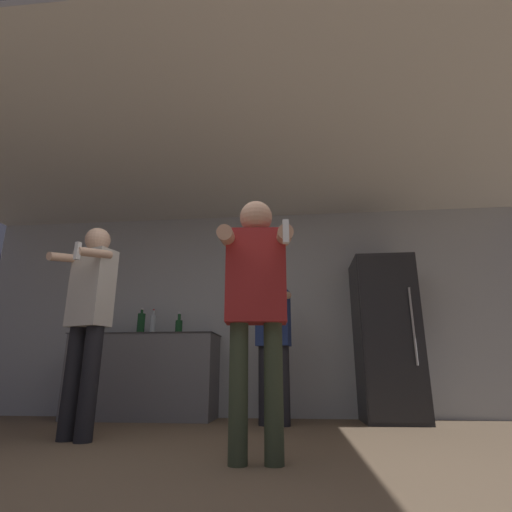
# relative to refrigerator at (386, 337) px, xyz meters

# --- Properties ---
(ground_plane) EXTENTS (14.00, 14.00, 0.00)m
(ground_plane) POSITION_rel_refrigerator_xyz_m (-1.62, -2.74, -0.89)
(ground_plane) COLOR brown
(wall_back) EXTENTS (7.00, 0.06, 2.55)m
(wall_back) POSITION_rel_refrigerator_xyz_m (-1.62, 0.37, 0.38)
(wall_back) COLOR #B2B7BC
(wall_back) RESTS_ON ground_plane
(ceiling_slab) EXTENTS (7.00, 3.60, 0.05)m
(ceiling_slab) POSITION_rel_refrigerator_xyz_m (-1.62, -1.20, 1.68)
(ceiling_slab) COLOR silver
(ceiling_slab) RESTS_ON wall_back
(refrigerator) EXTENTS (0.64, 0.71, 1.78)m
(refrigerator) POSITION_rel_refrigerator_xyz_m (0.00, 0.00, 0.00)
(refrigerator) COLOR #262628
(refrigerator) RESTS_ON ground_plane
(counter) EXTENTS (1.71, 0.61, 0.95)m
(counter) POSITION_rel_refrigerator_xyz_m (-2.79, 0.05, -0.41)
(counter) COLOR slate
(counter) RESTS_ON ground_plane
(bottle_brown_liquor) EXTENTS (0.08, 0.08, 0.27)m
(bottle_brown_liquor) POSITION_rel_refrigerator_xyz_m (-2.40, 0.03, 0.16)
(bottle_brown_liquor) COLOR #194723
(bottle_brown_liquor) RESTS_ON counter
(bottle_tall_gin) EXTENTS (0.06, 0.06, 0.32)m
(bottle_tall_gin) POSITION_rel_refrigerator_xyz_m (-3.41, 0.03, 0.18)
(bottle_tall_gin) COLOR #194723
(bottle_tall_gin) RESTS_ON counter
(bottle_short_whiskey) EXTENTS (0.07, 0.07, 0.26)m
(bottle_short_whiskey) POSITION_rel_refrigerator_xyz_m (-3.50, 0.03, 0.16)
(bottle_short_whiskey) COLOR #563314
(bottle_short_whiskey) RESTS_ON counter
(bottle_dark_rum) EXTENTS (0.09, 0.09, 0.32)m
(bottle_dark_rum) POSITION_rel_refrigerator_xyz_m (-2.87, 0.03, 0.19)
(bottle_dark_rum) COLOR #194723
(bottle_dark_rum) RESTS_ON counter
(bottle_green_wine) EXTENTS (0.07, 0.07, 0.30)m
(bottle_green_wine) POSITION_rel_refrigerator_xyz_m (-2.72, 0.03, 0.18)
(bottle_green_wine) COLOR silver
(bottle_green_wine) RESTS_ON counter
(person_woman_foreground) EXTENTS (0.47, 0.44, 1.60)m
(person_woman_foreground) POSITION_rel_refrigerator_xyz_m (-1.25, -2.21, 0.09)
(person_woman_foreground) COLOR #38422D
(person_woman_foreground) RESTS_ON ground_plane
(person_man_side) EXTENTS (0.49, 0.54, 1.73)m
(person_man_side) POSITION_rel_refrigerator_xyz_m (-2.71, -1.51, 0.08)
(person_man_side) COLOR black
(person_man_side) RESTS_ON ground_plane
(person_spectator_back) EXTENTS (0.47, 0.58, 1.58)m
(person_spectator_back) POSITION_rel_refrigerator_xyz_m (-1.25, -0.39, 0.02)
(person_spectator_back) COLOR black
(person_spectator_back) RESTS_ON ground_plane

